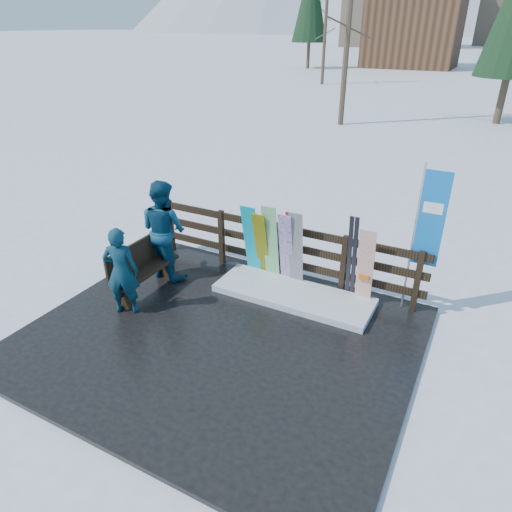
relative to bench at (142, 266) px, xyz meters
The scene contains 16 objects.
ground 2.14m from the bench, 14.80° to the right, with size 700.00×700.00×0.00m, color white.
deck 2.12m from the bench, 14.80° to the right, with size 6.00×5.00×0.08m, color black.
fence 2.60m from the bench, 40.21° to the left, with size 5.60×0.10×1.15m.
snow_patch 2.82m from the bench, 22.71° to the left, with size 2.89×1.00×0.12m, color white.
bench is the anchor object (origin of this frame).
snowboard_0 2.11m from the bench, 44.12° to the left, with size 0.31×0.03×1.53m, color #04A1B8.
snowboard_1 2.42m from the bench, 37.23° to the left, with size 0.29×0.03×1.60m, color silver.
snowboard_2 2.26m from the bench, 40.22° to the left, with size 0.26×0.03×1.44m, color #D7CC04.
snowboard_3 2.67m from the bench, 33.12° to the left, with size 0.26×0.03×1.50m, color white.
snowboard_4 2.85m from the bench, 30.91° to the left, with size 0.26×0.03×1.54m, color black.
snowboard_5 4.01m from the bench, 21.33° to the left, with size 0.28×0.03×1.47m, color white.
ski_pair_a 2.77m from the bench, 33.52° to the left, with size 0.16×0.28×1.51m.
ski_pair_b 3.80m from the bench, 23.79° to the left, with size 0.17×0.19×1.64m.
rental_flag 5.00m from the bench, 20.73° to the left, with size 0.45×0.04×2.60m.
person_front 0.75m from the bench, 75.20° to the right, with size 0.58×0.38×1.58m, color #114F58.
person_back 0.85m from the bench, 90.36° to the left, with size 0.95×0.74×1.95m, color navy.
Camera 1 is at (3.31, -5.00, 4.56)m, focal length 32.00 mm.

